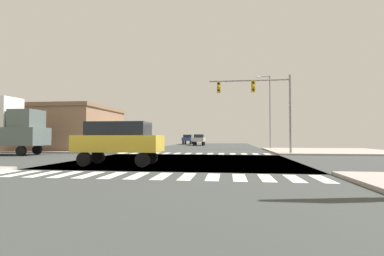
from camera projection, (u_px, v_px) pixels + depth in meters
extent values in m
cube|color=#383C3A|center=(184.00, 161.00, 18.35)|extent=(14.00, 90.00, 0.05)
cube|color=#383C3A|center=(184.00, 161.00, 18.35)|extent=(90.00, 12.00, 0.05)
cube|color=#A09B91|center=(329.00, 151.00, 28.62)|extent=(12.00, 12.00, 0.14)
cube|color=#A59695|center=(86.00, 150.00, 31.88)|extent=(12.00, 12.00, 0.14)
cube|color=white|center=(0.00, 173.00, 11.95)|extent=(0.50, 2.00, 0.01)
cube|color=white|center=(21.00, 174.00, 11.83)|extent=(0.50, 2.00, 0.01)
cube|color=white|center=(44.00, 174.00, 11.70)|extent=(0.50, 2.00, 0.01)
cube|color=white|center=(66.00, 174.00, 11.58)|extent=(0.50, 2.00, 0.01)
cube|color=white|center=(89.00, 175.00, 11.45)|extent=(0.50, 2.00, 0.01)
cube|color=white|center=(113.00, 175.00, 11.33)|extent=(0.50, 2.00, 0.01)
cube|color=white|center=(137.00, 176.00, 11.20)|extent=(0.50, 2.00, 0.01)
cube|color=white|center=(162.00, 176.00, 11.08)|extent=(0.50, 2.00, 0.01)
cube|color=white|center=(187.00, 177.00, 10.95)|extent=(0.50, 2.00, 0.01)
cube|color=white|center=(213.00, 177.00, 10.83)|extent=(0.50, 2.00, 0.01)
cube|color=white|center=(239.00, 177.00, 10.70)|extent=(0.50, 2.00, 0.01)
cube|color=white|center=(266.00, 178.00, 10.58)|extent=(0.50, 2.00, 0.01)
cube|color=white|center=(294.00, 178.00, 10.45)|extent=(0.50, 2.00, 0.01)
cube|color=white|center=(323.00, 179.00, 10.33)|extent=(0.50, 2.00, 0.01)
cube|color=white|center=(125.00, 153.00, 26.43)|extent=(0.50, 2.00, 0.01)
cube|color=white|center=(135.00, 153.00, 26.31)|extent=(0.50, 2.00, 0.01)
cube|color=white|center=(145.00, 153.00, 26.18)|extent=(0.50, 2.00, 0.01)
cube|color=white|center=(156.00, 153.00, 26.06)|extent=(0.50, 2.00, 0.01)
cube|color=white|center=(167.00, 153.00, 25.93)|extent=(0.50, 2.00, 0.01)
cube|color=white|center=(177.00, 153.00, 25.81)|extent=(0.50, 2.00, 0.01)
cube|color=white|center=(188.00, 153.00, 25.68)|extent=(0.50, 2.00, 0.01)
cube|color=white|center=(199.00, 154.00, 25.56)|extent=(0.50, 2.00, 0.01)
cube|color=white|center=(210.00, 154.00, 25.43)|extent=(0.50, 2.00, 0.01)
cube|color=white|center=(221.00, 154.00, 25.31)|extent=(0.50, 2.00, 0.01)
cube|color=white|center=(233.00, 154.00, 25.18)|extent=(0.50, 2.00, 0.01)
cube|color=white|center=(244.00, 154.00, 25.06)|extent=(0.50, 2.00, 0.01)
cube|color=white|center=(256.00, 154.00, 24.93)|extent=(0.50, 2.00, 0.01)
cube|color=white|center=(267.00, 154.00, 24.81)|extent=(0.50, 2.00, 0.01)
cylinder|color=gray|center=(290.00, 114.00, 24.54)|extent=(0.20, 0.20, 6.91)
cylinder|color=gray|center=(249.00, 80.00, 25.07)|extent=(7.03, 0.14, 0.14)
cube|color=yellow|center=(253.00, 87.00, 25.01)|extent=(0.32, 0.40, 1.00)
sphere|color=black|center=(253.00, 83.00, 24.77)|extent=(0.22, 0.22, 0.22)
sphere|color=orange|center=(253.00, 86.00, 24.76)|extent=(0.22, 0.22, 0.22)
sphere|color=black|center=(253.00, 90.00, 24.75)|extent=(0.22, 0.22, 0.22)
cube|color=yellow|center=(219.00, 87.00, 25.38)|extent=(0.32, 0.40, 1.00)
sphere|color=black|center=(219.00, 83.00, 25.15)|extent=(0.22, 0.22, 0.22)
sphere|color=orange|center=(219.00, 87.00, 25.14)|extent=(0.22, 0.22, 0.22)
sphere|color=black|center=(219.00, 90.00, 25.13)|extent=(0.22, 0.22, 0.22)
cylinder|color=gray|center=(270.00, 112.00, 34.36)|extent=(0.16, 0.16, 8.94)
cylinder|color=gray|center=(264.00, 77.00, 34.57)|extent=(1.40, 0.10, 0.10)
ellipsoid|color=silver|center=(258.00, 77.00, 34.66)|extent=(0.60, 0.32, 0.20)
cube|color=#8D6B51|center=(43.00, 130.00, 32.79)|extent=(15.71, 9.89, 4.51)
cube|color=#7C6148|center=(44.00, 109.00, 32.87)|extent=(16.01, 10.19, 0.40)
cube|color=black|center=(105.00, 143.00, 27.67)|extent=(0.24, 2.20, 1.80)
cylinder|color=black|center=(190.00, 143.00, 54.28)|extent=(0.26, 0.68, 0.68)
cylinder|color=black|center=(183.00, 143.00, 54.46)|extent=(0.26, 0.68, 0.68)
cylinder|color=black|center=(192.00, 142.00, 57.18)|extent=(0.26, 0.68, 0.68)
cylinder|color=black|center=(185.00, 142.00, 57.36)|extent=(0.26, 0.68, 0.68)
cube|color=navy|center=(188.00, 139.00, 55.84)|extent=(1.80, 4.30, 0.66)
cube|color=black|center=(188.00, 136.00, 55.86)|extent=(1.55, 2.24, 0.54)
cylinder|color=black|center=(203.00, 144.00, 46.45)|extent=(0.26, 0.68, 0.68)
cylinder|color=black|center=(194.00, 144.00, 46.63)|extent=(0.26, 0.68, 0.68)
cylinder|color=black|center=(204.00, 143.00, 49.35)|extent=(0.26, 0.68, 0.68)
cylinder|color=black|center=(196.00, 143.00, 49.53)|extent=(0.26, 0.68, 0.68)
cube|color=#B3B2B7|center=(199.00, 140.00, 48.01)|extent=(1.80, 4.30, 0.66)
cube|color=black|center=(199.00, 136.00, 48.03)|extent=(1.55, 2.24, 0.54)
cylinder|color=black|center=(37.00, 150.00, 24.48)|extent=(0.80, 0.26, 0.80)
cylinder|color=black|center=(21.00, 151.00, 22.58)|extent=(0.80, 0.26, 0.80)
cube|color=#53615D|center=(3.00, 137.00, 23.87)|extent=(7.20, 2.40, 1.49)
cube|color=#53615D|center=(27.00, 119.00, 23.64)|extent=(2.02, 2.11, 1.49)
cylinder|color=black|center=(84.00, 159.00, 14.69)|extent=(0.74, 0.26, 0.74)
cylinder|color=black|center=(98.00, 157.00, 16.24)|extent=(0.74, 0.26, 0.74)
cylinder|color=black|center=(142.00, 160.00, 14.29)|extent=(0.74, 0.26, 0.74)
cylinder|color=black|center=(151.00, 158.00, 15.85)|extent=(0.74, 0.26, 0.74)
cube|color=gold|center=(119.00, 143.00, 15.29)|extent=(4.60, 1.96, 0.88)
cube|color=black|center=(119.00, 129.00, 15.31)|extent=(3.22, 1.69, 0.72)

